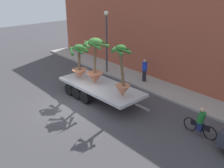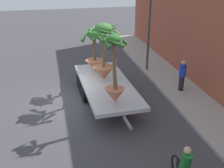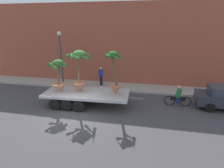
{
  "view_description": "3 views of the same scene",
  "coord_description": "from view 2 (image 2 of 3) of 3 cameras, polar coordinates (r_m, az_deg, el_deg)",
  "views": [
    {
      "loc": [
        11.97,
        -7.29,
        7.24
      ],
      "look_at": [
        1.35,
        1.97,
        1.35
      ],
      "focal_mm": 40.81,
      "sensor_mm": 36.0,
      "label": 1
    },
    {
      "loc": [
        12.88,
        -0.69,
        6.65
      ],
      "look_at": [
        1.15,
        2.0,
        1.28
      ],
      "focal_mm": 44.65,
      "sensor_mm": 36.0,
      "label": 2
    },
    {
      "loc": [
        4.45,
        -9.54,
        5.55
      ],
      "look_at": [
        2.06,
        2.42,
        1.54
      ],
      "focal_mm": 29.18,
      "sensor_mm": 36.0,
      "label": 3
    }
  ],
  "objects": [
    {
      "name": "ground_plane",
      "position": [
        14.51,
        -8.76,
        -3.53
      ],
      "size": [
        60.0,
        60.0,
        0.0
      ],
      "primitive_type": "plane",
      "color": "#423F44"
    },
    {
      "name": "sidewalk",
      "position": [
        15.98,
        13.54,
        -0.97
      ],
      "size": [
        24.0,
        2.2,
        0.15
      ],
      "primitive_type": "cube",
      "color": "#A39E99",
      "rests_on": "ground"
    },
    {
      "name": "potted_palm_rear",
      "position": [
        13.92,
        -1.71,
        6.3
      ],
      "size": [
        1.72,
        1.7,
        2.95
      ],
      "color": "#B26647",
      "rests_on": "flatbed_trailer"
    },
    {
      "name": "street_lamp",
      "position": [
        17.42,
        7.66,
        12.52
      ],
      "size": [
        0.36,
        0.36,
        4.83
      ],
      "color": "#383D42",
      "rests_on": "sidewalk"
    },
    {
      "name": "building_facade",
      "position": [
        15.7,
        20.57,
        11.82
      ],
      "size": [
        24.0,
        1.2,
        7.45
      ],
      "primitive_type": "cube",
      "color": "#9E4C38",
      "rests_on": "ground"
    },
    {
      "name": "pedestrian_near_gate",
      "position": [
        15.33,
        14.19,
        1.82
      ],
      "size": [
        0.36,
        0.36,
        1.71
      ],
      "color": "black",
      "rests_on": "sidewalk"
    },
    {
      "name": "potted_palm_middle",
      "position": [
        15.32,
        -3.64,
        6.48
      ],
      "size": [
        1.34,
        1.49,
        2.32
      ],
      "color": "#C17251",
      "rests_on": "flatbed_trailer"
    },
    {
      "name": "potted_palm_front",
      "position": [
        11.7,
        0.53,
        1.71
      ],
      "size": [
        1.23,
        1.21,
        2.96
      ],
      "color": "#C17251",
      "rests_on": "flatbed_trailer"
    },
    {
      "name": "flatbed_trailer",
      "position": [
        14.33,
        -1.4,
        -0.19
      ],
      "size": [
        7.0,
        2.58,
        0.98
      ],
      "color": "#B7BABF",
      "rests_on": "ground"
    }
  ]
}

